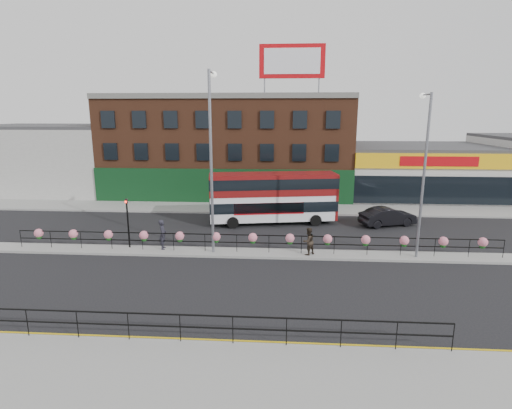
# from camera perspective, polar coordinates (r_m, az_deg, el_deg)

# --- Properties ---
(ground) EXTENTS (120.00, 120.00, 0.00)m
(ground) POSITION_cam_1_polar(r_m,az_deg,el_deg) (25.06, -0.46, -7.12)
(ground) COLOR black
(ground) RESTS_ON ground
(south_pavement) EXTENTS (60.00, 4.00, 0.15)m
(south_pavement) POSITION_cam_1_polar(r_m,az_deg,el_deg) (14.40, -4.31, -23.40)
(south_pavement) COLOR gray
(south_pavement) RESTS_ON ground
(north_pavement) EXTENTS (60.00, 4.00, 0.15)m
(north_pavement) POSITION_cam_1_polar(r_m,az_deg,el_deg) (36.53, 0.93, -0.55)
(north_pavement) COLOR gray
(north_pavement) RESTS_ON ground
(median) EXTENTS (60.00, 1.60, 0.15)m
(median) POSITION_cam_1_polar(r_m,az_deg,el_deg) (25.04, -0.46, -6.96)
(median) COLOR gray
(median) RESTS_ON ground
(yellow_line_inner) EXTENTS (60.00, 0.10, 0.01)m
(yellow_line_inner) POSITION_cam_1_polar(r_m,az_deg,el_deg) (16.33, -3.12, -18.84)
(yellow_line_inner) COLOR gold
(yellow_line_inner) RESTS_ON ground
(yellow_line_outer) EXTENTS (60.00, 0.10, 0.01)m
(yellow_line_outer) POSITION_cam_1_polar(r_m,az_deg,el_deg) (16.18, -3.20, -19.17)
(yellow_line_outer) COLOR gold
(yellow_line_outer) RESTS_ON ground
(brick_building) EXTENTS (25.00, 12.21, 10.30)m
(brick_building) POSITION_cam_1_polar(r_m,az_deg,el_deg) (43.95, -3.78, 8.39)
(brick_building) COLOR brown
(brick_building) RESTS_ON ground
(supermarket) EXTENTS (15.00, 12.25, 5.30)m
(supermarket) POSITION_cam_1_polar(r_m,az_deg,el_deg) (46.04, 21.85, 4.60)
(supermarket) COLOR silver
(supermarket) RESTS_ON ground
(warehouse_west) EXTENTS (15.50, 12.00, 7.30)m
(warehouse_west) POSITION_cam_1_polar(r_m,az_deg,el_deg) (50.90, -27.11, 5.96)
(warehouse_west) COLOR #B6B5B0
(warehouse_west) RESTS_ON ground
(billboard) EXTENTS (6.00, 0.29, 4.40)m
(billboard) POSITION_cam_1_polar(r_m,az_deg,el_deg) (38.74, 5.17, 19.70)
(billboard) COLOR #BE090F
(billboard) RESTS_ON brick_building
(median_railing) EXTENTS (30.04, 0.56, 1.23)m
(median_railing) POSITION_cam_1_polar(r_m,az_deg,el_deg) (24.72, -0.46, -4.84)
(median_railing) COLOR black
(median_railing) RESTS_ON median
(south_railing) EXTENTS (20.04, 0.05, 1.12)m
(south_railing) POSITION_cam_1_polar(r_m,az_deg,el_deg) (15.85, -10.83, -16.12)
(south_railing) COLOR black
(south_railing) RESTS_ON south_pavement
(double_decker_bus) EXTENTS (10.19, 3.96, 4.02)m
(double_decker_bus) POSITION_cam_1_polar(r_m,az_deg,el_deg) (31.37, 2.52, 1.67)
(double_decker_bus) COLOR white
(double_decker_bus) RESTS_ON ground
(car) EXTENTS (4.25, 5.34, 1.45)m
(car) POSITION_cam_1_polar(r_m,az_deg,el_deg) (32.74, 18.30, -1.64)
(car) COLOR black
(car) RESTS_ON ground
(pedestrian_a) EXTENTS (0.83, 0.67, 1.90)m
(pedestrian_a) POSITION_cam_1_polar(r_m,az_deg,el_deg) (26.00, -13.18, -4.18)
(pedestrian_a) COLOR #22212B
(pedestrian_a) RESTS_ON median
(pedestrian_b) EXTENTS (1.46, 1.45, 1.70)m
(pedestrian_b) POSITION_cam_1_polar(r_m,az_deg,el_deg) (24.53, 7.48, -5.22)
(pedestrian_b) COLOR black
(pedestrian_b) RESTS_ON median
(lamp_column_west) EXTENTS (0.39, 1.91, 10.91)m
(lamp_column_west) POSITION_cam_1_polar(r_m,az_deg,el_deg) (24.08, -6.36, 8.14)
(lamp_column_west) COLOR gray
(lamp_column_west) RESTS_ON median
(lamp_column_east) EXTENTS (0.34, 1.68, 9.60)m
(lamp_column_east) POSITION_cam_1_polar(r_m,az_deg,el_deg) (25.06, 22.82, 5.61)
(lamp_column_east) COLOR gray
(lamp_column_east) RESTS_ON median
(traffic_light_median) EXTENTS (0.15, 0.28, 3.65)m
(traffic_light_median) POSITION_cam_1_polar(r_m,az_deg,el_deg) (26.50, -17.92, -1.07)
(traffic_light_median) COLOR black
(traffic_light_median) RESTS_ON median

